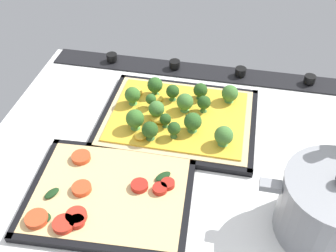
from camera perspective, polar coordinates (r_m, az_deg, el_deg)
name	(u,v)px	position (r cm, az deg, el deg)	size (l,w,h in cm)	color
ground_plane	(188,160)	(85.30, 2.77, -4.75)	(85.79, 67.90, 3.00)	white
stove_control_panel	(207,71)	(107.34, 5.48, 7.63)	(82.36, 7.00, 2.60)	black
baking_tray_front	(178,120)	(91.58, 1.44, 0.82)	(34.35, 27.35, 1.30)	black
broccoli_pizza	(177,114)	(90.24, 1.26, 1.73)	(31.95, 24.95, 6.01)	#D3B77F
baking_tray_back	(110,195)	(77.45, -8.06, -9.48)	(31.50, 26.04, 1.30)	black
veggie_pizza_back	(107,193)	(76.76, -8.59, -9.32)	(28.96, 23.50, 1.90)	#DCB778
cooking_pot	(331,208)	(72.75, 21.89, -10.58)	(24.13, 17.27, 14.44)	gray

